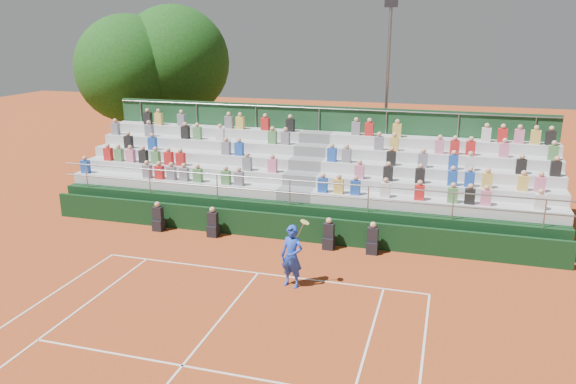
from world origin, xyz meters
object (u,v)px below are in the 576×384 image
(tennis_player, at_px, (292,256))
(tree_east, at_px, (174,62))
(tree_west, at_px, (130,69))
(floodlight_mast, at_px, (387,82))

(tennis_player, xyz_separation_m, tree_east, (-10.86, 13.87, 4.91))
(tree_west, bearing_deg, floodlight_mast, 1.41)
(tree_east, relative_size, floodlight_mast, 1.00)
(tennis_player, relative_size, floodlight_mast, 0.25)
(tree_west, relative_size, floodlight_mast, 0.94)
(tree_west, distance_m, floodlight_mast, 14.06)
(tennis_player, bearing_deg, floodlight_mast, 84.49)
(tree_west, height_order, floodlight_mast, floodlight_mast)
(floodlight_mast, bearing_deg, tennis_player, -95.51)
(tennis_player, xyz_separation_m, tree_west, (-12.83, 12.36, 4.56))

